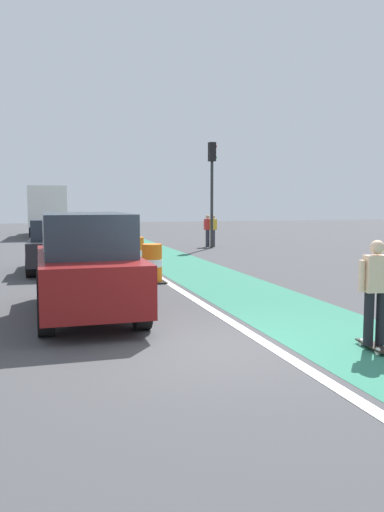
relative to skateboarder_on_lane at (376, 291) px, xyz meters
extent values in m
plane|color=#424244|center=(-2.35, 0.86, -0.91)|extent=(100.00, 100.00, 0.00)
cube|color=#2D755B|center=(0.05, 12.86, -0.91)|extent=(2.50, 80.00, 0.01)
cube|color=silver|center=(-1.45, 12.86, -0.91)|extent=(0.20, 80.00, 0.01)
cube|color=black|center=(0.00, 0.00, -0.84)|extent=(0.32, 0.82, 0.02)
cylinder|color=silver|center=(-0.11, -0.25, -0.86)|extent=(0.05, 0.11, 0.11)
cylinder|color=silver|center=(0.11, 0.25, -0.86)|extent=(0.05, 0.11, 0.11)
cylinder|color=silver|center=(-0.04, 0.27, -0.86)|extent=(0.05, 0.11, 0.11)
cylinder|color=black|center=(0.10, -0.01, -0.42)|extent=(0.15, 0.15, 0.82)
cylinder|color=black|center=(-0.10, 0.01, -0.42)|extent=(0.15, 0.15, 0.82)
cube|color=beige|center=(0.00, 0.00, 0.27)|extent=(0.39, 0.26, 0.56)
cylinder|color=beige|center=(-0.24, 0.03, 0.24)|extent=(0.09, 0.09, 0.48)
sphere|color=beige|center=(0.00, 0.00, 0.67)|extent=(0.22, 0.22, 0.22)
cube|color=maroon|center=(-3.99, 3.72, -0.12)|extent=(1.86, 4.61, 0.90)
cube|color=#232D38|center=(-3.99, 3.72, 0.73)|extent=(1.63, 2.86, 0.80)
cylinder|color=black|center=(-4.82, 5.14, -0.57)|extent=(0.28, 0.68, 0.68)
cylinder|color=black|center=(-3.18, 5.15, -0.57)|extent=(0.28, 0.68, 0.68)
cylinder|color=black|center=(-4.81, 2.29, -0.57)|extent=(0.28, 0.68, 0.68)
cylinder|color=black|center=(-3.17, 2.29, -0.57)|extent=(0.28, 0.68, 0.68)
cube|color=black|center=(-4.27, 10.83, -0.21)|extent=(1.99, 4.17, 0.72)
cube|color=#232D38|center=(-4.28, 10.58, 0.47)|extent=(1.68, 1.78, 0.64)
cylinder|color=black|center=(-5.04, 12.13, -0.57)|extent=(0.31, 0.69, 0.68)
cylinder|color=black|center=(-3.40, 12.07, -0.57)|extent=(0.31, 0.69, 0.68)
cylinder|color=black|center=(-5.13, 9.59, -0.57)|extent=(0.31, 0.69, 0.68)
cylinder|color=black|center=(-3.50, 9.53, -0.57)|extent=(0.31, 0.69, 0.68)
cylinder|color=orange|center=(-1.86, 7.49, -0.66)|extent=(0.56, 0.56, 0.42)
cylinder|color=white|center=(-1.86, 7.49, -0.35)|extent=(0.57, 0.57, 0.21)
cylinder|color=orange|center=(-1.86, 7.49, -0.03)|extent=(0.56, 0.56, 0.42)
cube|color=black|center=(-1.86, 7.49, -0.89)|extent=(0.73, 0.73, 0.04)
cylinder|color=orange|center=(-1.81, 10.39, -0.66)|extent=(0.56, 0.56, 0.42)
cylinder|color=white|center=(-1.81, 10.39, -0.35)|extent=(0.57, 0.57, 0.21)
cylinder|color=orange|center=(-1.81, 10.39, -0.03)|extent=(0.56, 0.56, 0.42)
cube|color=black|center=(-1.81, 10.39, -0.89)|extent=(0.73, 0.73, 0.04)
cylinder|color=orange|center=(-1.73, 13.74, -0.66)|extent=(0.56, 0.56, 0.42)
cylinder|color=white|center=(-1.73, 13.74, -0.35)|extent=(0.57, 0.57, 0.21)
cylinder|color=orange|center=(-1.73, 13.74, -0.03)|extent=(0.56, 0.56, 0.42)
cube|color=black|center=(-1.73, 13.74, -0.89)|extent=(0.73, 0.73, 0.04)
cylinder|color=orange|center=(-1.54, 17.30, -0.66)|extent=(0.56, 0.56, 0.42)
cylinder|color=white|center=(-1.54, 17.30, -0.35)|extent=(0.57, 0.57, 0.21)
cylinder|color=orange|center=(-1.54, 17.30, -0.03)|extent=(0.56, 0.56, 0.42)
cube|color=black|center=(-1.54, 17.30, -0.89)|extent=(0.73, 0.73, 0.04)
cube|color=silver|center=(-4.17, 28.69, 1.07)|extent=(2.59, 5.71, 2.50)
cube|color=#19478C|center=(-3.96, 32.54, 0.62)|extent=(2.30, 2.01, 2.10)
cylinder|color=black|center=(-5.00, 32.39, -0.43)|extent=(0.35, 0.97, 0.96)
cylinder|color=black|center=(-2.95, 32.28, -0.43)|extent=(0.35, 0.97, 0.96)
cylinder|color=black|center=(-5.27, 27.35, -0.43)|extent=(0.35, 0.97, 0.96)
cylinder|color=black|center=(-3.21, 27.24, -0.43)|extent=(0.35, 0.97, 0.96)
cylinder|color=#2D2D2D|center=(3.25, 17.50, 1.19)|extent=(0.14, 0.14, 4.20)
cube|color=black|center=(3.25, 17.50, 3.74)|extent=(0.32, 0.32, 0.90)
sphere|color=red|center=(3.42, 17.50, 4.00)|extent=(0.16, 0.16, 0.16)
sphere|color=green|center=(3.42, 17.50, 3.48)|extent=(0.16, 0.16, 0.16)
cylinder|color=#33333D|center=(3.53, 18.11, -0.48)|extent=(0.20, 0.20, 0.86)
cube|color=gold|center=(3.53, 18.11, 0.22)|extent=(0.34, 0.20, 0.54)
sphere|color=tan|center=(3.53, 18.11, 0.60)|extent=(0.20, 0.20, 0.20)
cylinder|color=#33333D|center=(3.28, 18.24, -0.48)|extent=(0.20, 0.20, 0.86)
cube|color=red|center=(3.28, 18.24, 0.22)|extent=(0.34, 0.20, 0.54)
sphere|color=tan|center=(3.28, 18.24, 0.60)|extent=(0.20, 0.20, 0.20)
camera|label=1|loc=(-4.89, -6.72, 1.35)|focal=36.73mm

